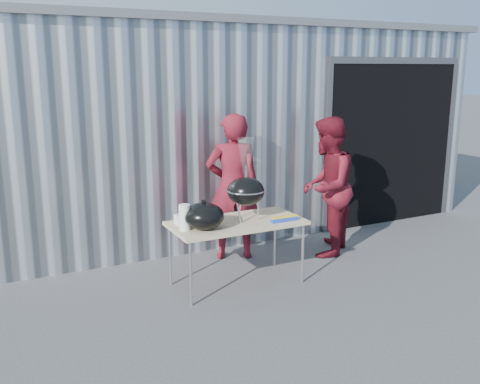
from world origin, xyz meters
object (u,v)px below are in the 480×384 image
kettle_grill (246,184)px  person_cook (233,187)px  person_bystander (327,187)px  folding_table (237,225)px

kettle_grill → person_cook: (0.24, 0.83, -0.22)m
kettle_grill → person_bystander: person_bystander is taller
person_bystander → person_cook: bearing=-62.1°
folding_table → person_bystander: bearing=15.1°
kettle_grill → person_cook: size_ratio=0.49×
kettle_grill → person_bystander: bearing=16.1°
kettle_grill → person_bystander: (1.41, 0.41, -0.25)m
folding_table → person_cook: bearing=66.6°
person_cook → person_bystander: (1.16, -0.42, -0.03)m
folding_table → person_bystander: person_bystander is taller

